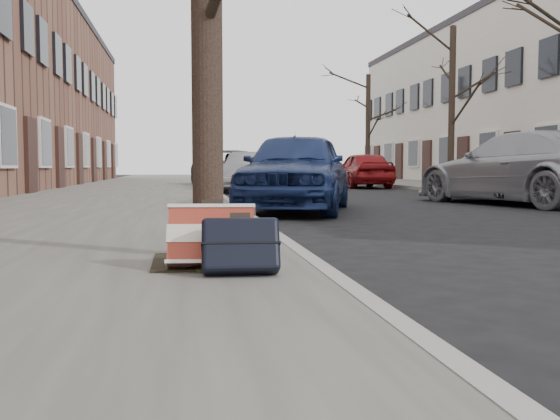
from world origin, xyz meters
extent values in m
cube|color=slate|center=(-3.70, 15.00, 0.06)|extent=(5.00, 70.00, 0.12)
cube|color=slate|center=(7.80, 15.00, 0.06)|extent=(4.00, 70.00, 0.12)
cube|color=black|center=(-2.00, 1.20, 0.13)|extent=(0.85, 0.85, 0.02)
cube|color=maroon|center=(-2.02, 0.86, 0.34)|extent=(0.60, 0.38, 0.44)
cube|color=black|center=(-1.84, 0.62, 0.31)|extent=(0.51, 0.31, 0.39)
imported|color=navy|center=(-0.15, 7.84, 0.74)|extent=(3.01, 4.65, 1.47)
imported|color=#9B9DA2|center=(0.00, 16.47, 0.64)|extent=(2.49, 4.14, 1.29)
imported|color=#333338|center=(-0.28, 20.29, 0.72)|extent=(3.30, 5.53, 1.44)
imported|color=#98999F|center=(4.95, 8.94, 0.77)|extent=(3.45, 5.68, 1.54)
imported|color=maroon|center=(4.66, 19.89, 0.69)|extent=(1.67, 4.06, 1.38)
cylinder|color=black|center=(7.20, 17.57, 2.92)|extent=(0.23, 0.23, 5.59)
cylinder|color=black|center=(7.20, 27.58, 2.80)|extent=(0.24, 0.24, 5.37)
camera|label=1|loc=(-2.21, -3.32, 0.81)|focal=40.00mm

